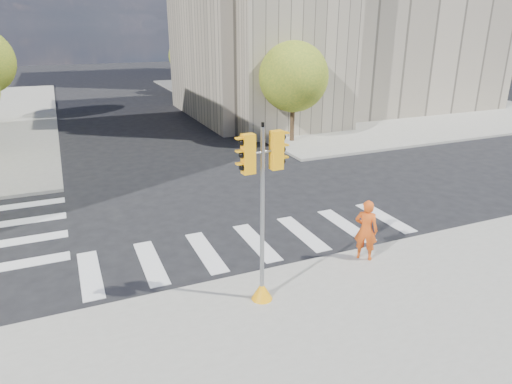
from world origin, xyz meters
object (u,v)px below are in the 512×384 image
lamp_near (273,63)px  traffic_signal (262,230)px  photographer (366,230)px  lamp_far (209,52)px

lamp_near → traffic_signal: 21.69m
lamp_near → photographer: bearing=-106.7°
lamp_near → photographer: size_ratio=4.19×
traffic_signal → lamp_near: bearing=59.5°
traffic_signal → photographer: 4.05m
lamp_near → traffic_signal: bearing=-115.9°
lamp_far → photographer: lamp_far is taller
lamp_far → traffic_signal: bearing=-105.7°
lamp_far → photographer: 33.25m
photographer → lamp_far: bearing=-54.2°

